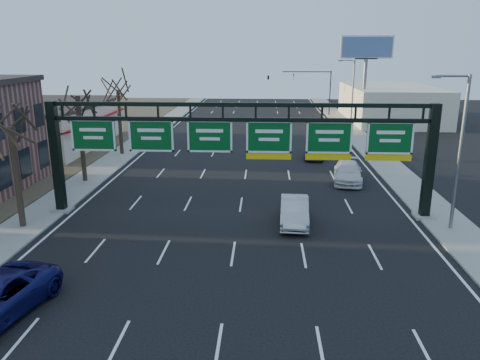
{
  "coord_description": "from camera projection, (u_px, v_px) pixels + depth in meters",
  "views": [
    {
      "loc": [
        1.55,
        -20.43,
        10.34
      ],
      "look_at": [
        0.21,
        4.84,
        3.2
      ],
      "focal_mm": 35.0,
      "sensor_mm": 36.0,
      "label": 1
    }
  ],
  "objects": [
    {
      "name": "ground",
      "position": [
        230.0,
        271.0,
        22.53
      ],
      "size": [
        160.0,
        160.0,
        0.0
      ],
      "primitive_type": "plane",
      "color": "black",
      "rests_on": "ground"
    },
    {
      "name": "sidewalk_left",
      "position": [
        106.0,
        166.0,
        42.39
      ],
      "size": [
        3.0,
        120.0,
        0.12
      ],
      "primitive_type": "cube",
      "color": "gray",
      "rests_on": "ground"
    },
    {
      "name": "sidewalk_right",
      "position": [
        392.0,
        170.0,
        41.08
      ],
      "size": [
        3.0,
        120.0,
        0.12
      ],
      "primitive_type": "cube",
      "color": "gray",
      "rests_on": "ground"
    },
    {
      "name": "lane_markings",
      "position": [
        247.0,
        168.0,
        41.75
      ],
      "size": [
        21.6,
        120.0,
        0.01
      ],
      "primitive_type": "cube",
      "color": "white",
      "rests_on": "ground"
    },
    {
      "name": "sign_gantry",
      "position": [
        242.0,
        144.0,
        28.95
      ],
      "size": [
        24.6,
        1.2,
        7.2
      ],
      "color": "black",
      "rests_on": "ground"
    },
    {
      "name": "cream_strip",
      "position": [
        53.0,
        124.0,
        50.85
      ],
      "size": [
        10.9,
        18.4,
        4.7
      ],
      "color": "beige",
      "rests_on": "ground"
    },
    {
      "name": "building_right_distant",
      "position": [
        390.0,
        104.0,
        68.88
      ],
      "size": [
        12.0,
        20.0,
        5.0
      ],
      "primitive_type": "cube",
      "color": "beige",
      "rests_on": "ground"
    },
    {
      "name": "tree_gantry",
      "position": [
        7.0,
        108.0,
        26.05
      ],
      "size": [
        3.6,
        3.6,
        8.48
      ],
      "color": "#32261C",
      "rests_on": "sidewalk_left"
    },
    {
      "name": "tree_mid",
      "position": [
        76.0,
        82.0,
        35.46
      ],
      "size": [
        3.6,
        3.6,
        9.24
      ],
      "color": "#32261C",
      "rests_on": "sidewalk_left"
    },
    {
      "name": "tree_far",
      "position": [
        117.0,
        79.0,
        45.17
      ],
      "size": [
        3.6,
        3.6,
        8.86
      ],
      "color": "#32261C",
      "rests_on": "sidewalk_left"
    },
    {
      "name": "streetlight_near",
      "position": [
        458.0,
        145.0,
        26.28
      ],
      "size": [
        2.15,
        0.22,
        9.0
      ],
      "color": "slate",
      "rests_on": "sidewalk_right"
    },
    {
      "name": "streetlight_far",
      "position": [
        352.0,
        92.0,
        58.95
      ],
      "size": [
        2.15,
        0.22,
        9.0
      ],
      "color": "slate",
      "rests_on": "sidewalk_right"
    },
    {
      "name": "billboard_right",
      "position": [
        366.0,
        58.0,
        62.53
      ],
      "size": [
        7.0,
        0.5,
        12.0
      ],
      "color": "slate",
      "rests_on": "ground"
    },
    {
      "name": "traffic_signal_mast",
      "position": [
        292.0,
        80.0,
        73.6
      ],
      "size": [
        10.16,
        0.54,
        7.0
      ],
      "color": "black",
      "rests_on": "ground"
    },
    {
      "name": "car_silver_sedan",
      "position": [
        294.0,
        211.0,
        28.47
      ],
      "size": [
        1.89,
        4.85,
        1.57
      ],
      "primitive_type": "imported",
      "rotation": [
        0.0,
        0.0,
        -0.05
      ],
      "color": "#ABABB0",
      "rests_on": "ground"
    },
    {
      "name": "car_white_wagon",
      "position": [
        348.0,
        172.0,
        37.46
      ],
      "size": [
        2.89,
        5.56,
        1.54
      ],
      "primitive_type": "imported",
      "rotation": [
        0.0,
        0.0,
        -0.14
      ],
      "color": "silver",
      "rests_on": "ground"
    },
    {
      "name": "car_grey_far",
      "position": [
        314.0,
        150.0,
        45.56
      ],
      "size": [
        2.33,
        4.74,
        1.55
      ],
      "primitive_type": "imported",
      "rotation": [
        0.0,
        0.0,
        -0.11
      ],
      "color": "#3F4144",
      "rests_on": "ground"
    },
    {
      "name": "car_silver_distant",
      "position": [
        205.0,
        140.0,
        51.15
      ],
      "size": [
        1.52,
        4.07,
        1.33
      ],
      "primitive_type": "imported",
      "rotation": [
        0.0,
        0.0,
        -0.03
      ],
      "color": "#AFB0B4",
      "rests_on": "ground"
    }
  ]
}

